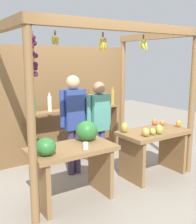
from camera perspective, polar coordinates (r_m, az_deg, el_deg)
name	(u,v)px	position (r m, az deg, el deg)	size (l,w,h in m)	color
ground_plane	(92,171)	(4.91, -1.22, -12.09)	(12.00, 12.00, 0.00)	gray
market_stall	(79,89)	(4.90, -4.00, 4.77)	(2.89, 1.95, 2.40)	olive
fruit_counter_left	(73,154)	(3.79, -5.22, -8.72)	(1.17, 0.64, 1.06)	olive
fruit_counter_right	(153,142)	(4.66, 11.31, -6.20)	(1.17, 0.66, 0.93)	olive
bottle_shelf_unit	(78,118)	(5.29, -4.25, -1.18)	(1.85, 0.22, 1.36)	olive
vendor_man	(73,116)	(4.54, -5.09, -0.80)	(0.48, 0.23, 1.66)	#443352
vendor_woman	(99,119)	(4.68, 0.20, -1.37)	(0.48, 0.21, 1.55)	#494977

